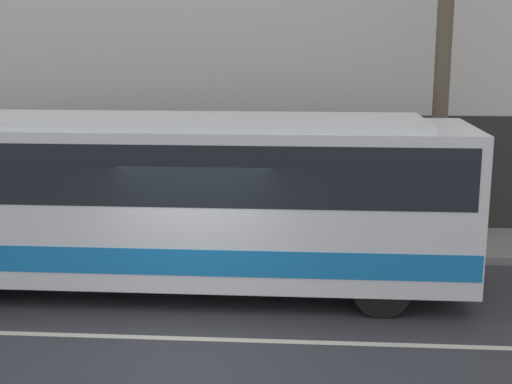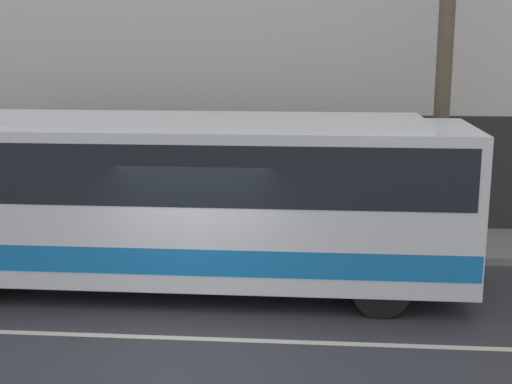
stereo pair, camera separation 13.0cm
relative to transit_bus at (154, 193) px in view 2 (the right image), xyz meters
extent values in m
plane|color=#333338|center=(0.93, -2.28, -1.78)|extent=(60.00, 60.00, 0.00)
cube|color=gray|center=(0.93, 2.90, -1.69)|extent=(60.00, 2.37, 0.16)
cube|color=#2D2B28|center=(0.93, 4.07, -0.39)|extent=(60.00, 0.06, 2.77)
cube|color=beige|center=(0.93, -2.28, -1.77)|extent=(54.00, 0.14, 0.01)
cube|color=white|center=(-0.01, 0.00, -0.09)|extent=(11.22, 2.58, 2.68)
cube|color=#1972BF|center=(-0.01, 0.00, -0.88)|extent=(11.17, 2.60, 0.45)
cube|color=black|center=(-0.01, 0.00, 0.56)|extent=(10.88, 2.60, 1.02)
cube|color=orange|center=(5.55, 0.00, 1.06)|extent=(0.12, 1.93, 0.28)
cube|color=white|center=(-0.01, 0.00, 1.31)|extent=(9.54, 2.19, 0.12)
cylinder|color=black|center=(4.00, -1.13, -1.29)|extent=(0.97, 0.28, 0.97)
cylinder|color=black|center=(4.00, 1.13, -1.29)|extent=(0.97, 0.28, 0.97)
cylinder|color=black|center=(-3.22, 1.13, -1.29)|extent=(0.97, 0.28, 0.97)
cylinder|color=brown|center=(5.43, 2.36, 2.66)|extent=(0.32, 0.32, 8.55)
camera|label=1|loc=(2.73, -12.37, 2.76)|focal=50.00mm
camera|label=2|loc=(2.86, -12.36, 2.76)|focal=50.00mm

